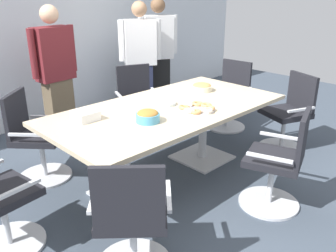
{
  "coord_description": "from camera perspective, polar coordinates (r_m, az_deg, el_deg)",
  "views": [
    {
      "loc": [
        -2.33,
        -2.38,
        1.87
      ],
      "look_at": [
        0.0,
        0.0,
        0.55
      ],
      "focal_mm": 38.23,
      "sensor_mm": 36.0,
      "label": 1
    }
  ],
  "objects": [
    {
      "name": "person_standing_2",
      "position": [
        5.64,
        -1.55,
        11.49
      ],
      "size": [
        0.58,
        0.4,
        1.7
      ],
      "rotation": [
        0.0,
        0.0,
        -3.61
      ],
      "color": "black",
      "rests_on": "ground"
    },
    {
      "name": "donut_platter",
      "position": [
        3.43,
        4.64,
        2.84
      ],
      "size": [
        0.35,
        0.35,
        0.04
      ],
      "color": "white",
      "rests_on": "conference_table"
    },
    {
      "name": "snack_bowl_cookies",
      "position": [
        4.09,
        5.43,
        6.21
      ],
      "size": [
        0.24,
        0.24,
        0.09
      ],
      "color": "beige",
      "rests_on": "conference_table"
    },
    {
      "name": "back_wall",
      "position": [
        5.34,
        -19.04,
        15.41
      ],
      "size": [
        8.0,
        0.1,
        2.8
      ],
      "primitive_type": "cube",
      "color": "silver",
      "rests_on": "ground"
    },
    {
      "name": "office_chair_6",
      "position": [
        2.45,
        -5.79,
        -15.19
      ],
      "size": [
        0.76,
        0.76,
        0.91
      ],
      "rotation": [
        0.0,
        0.0,
        -0.74
      ],
      "color": "silver",
      "rests_on": "ground"
    },
    {
      "name": "conference_table",
      "position": [
        3.56,
        -0.0,
        1.12
      ],
      "size": [
        2.4,
        1.2,
        0.75
      ],
      "color": "#CCB793",
      "rests_on": "ground"
    },
    {
      "name": "ground_plane",
      "position": [
        3.82,
        -0.0,
        -7.76
      ],
      "size": [
        10.0,
        10.0,
        0.01
      ],
      "primitive_type": "cube",
      "color": "#3D4754"
    },
    {
      "name": "napkin_pile",
      "position": [
        3.24,
        -13.05,
        1.64
      ],
      "size": [
        0.2,
        0.2,
        0.09
      ],
      "primitive_type": "cube",
      "color": "white",
      "rests_on": "conference_table"
    },
    {
      "name": "office_chair_0",
      "position": [
        3.27,
        17.32,
        -6.04
      ],
      "size": [
        0.69,
        0.69,
        0.91
      ],
      "rotation": [
        0.0,
        0.0,
        0.33
      ],
      "color": "silver",
      "rests_on": "ground"
    },
    {
      "name": "person_standing_1",
      "position": [
        5.26,
        -4.4,
        10.52
      ],
      "size": [
        0.56,
        0.42,
        1.67
      ],
      "rotation": [
        0.0,
        0.0,
        -3.69
      ],
      "color": "#232842",
      "rests_on": "ground"
    },
    {
      "name": "person_standing_0",
      "position": [
        4.59,
        -17.43,
        7.94
      ],
      "size": [
        0.61,
        0.26,
        1.67
      ],
      "rotation": [
        0.0,
        0.0,
        -3.04
      ],
      "color": "brown",
      "rests_on": "ground"
    },
    {
      "name": "office_chair_4",
      "position": [
        3.83,
        -20.38,
        -2.28
      ],
      "size": [
        0.76,
        0.76,
        0.91
      ],
      "rotation": [
        0.0,
        0.0,
        -2.4
      ],
      "color": "silver",
      "rests_on": "ground"
    },
    {
      "name": "plate_stack",
      "position": [
        3.59,
        -0.42,
        3.66
      ],
      "size": [
        0.21,
        0.21,
        0.03
      ],
      "color": "white",
      "rests_on": "conference_table"
    },
    {
      "name": "office_chair_3",
      "position": [
        4.68,
        -4.88,
        3.27
      ],
      "size": [
        0.7,
        0.7,
        0.91
      ],
      "rotation": [
        0.0,
        0.0,
        -3.53
      ],
      "color": "silver",
      "rests_on": "ground"
    },
    {
      "name": "office_chair_1",
      "position": [
        4.5,
        18.65,
        1.41
      ],
      "size": [
        0.7,
        0.7,
        0.91
      ],
      "rotation": [
        0.0,
        0.0,
        1.19
      ],
      "color": "silver",
      "rests_on": "ground"
    },
    {
      "name": "office_chair_2",
      "position": [
        5.02,
        9.72,
        4.31
      ],
      "size": [
        0.58,
        0.58,
        0.91
      ],
      "rotation": [
        0.0,
        0.0,
        -4.63
      ],
      "color": "silver",
      "rests_on": "ground"
    },
    {
      "name": "snack_bowl_pretzels",
      "position": [
        3.12,
        -3.24,
        1.62
      ],
      "size": [
        0.21,
        0.21,
        0.11
      ],
      "color": "#4C9EC6",
      "rests_on": "conference_table"
    }
  ]
}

